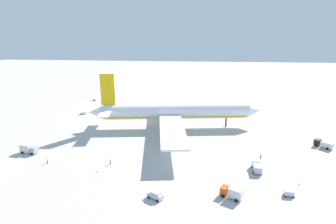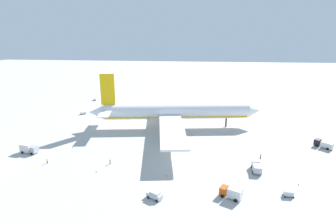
{
  "view_description": "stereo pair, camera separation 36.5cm",
  "coord_description": "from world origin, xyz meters",
  "px_view_note": "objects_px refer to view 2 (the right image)",
  "views": [
    {
      "loc": [
        8.26,
        -114.0,
        39.96
      ],
      "look_at": [
        -3.84,
        -0.29,
        7.08
      ],
      "focal_mm": 29.13,
      "sensor_mm": 36.0,
      "label": 1
    },
    {
      "loc": [
        8.62,
        -113.96,
        39.96
      ],
      "look_at": [
        -3.84,
        -0.29,
        7.08
      ],
      "focal_mm": 29.13,
      "sensor_mm": 36.0,
      "label": 2
    }
  ],
  "objects_px": {
    "traffic_cone_3": "(299,184)",
    "baggage_cart_0": "(289,193)",
    "service_truck_3": "(232,192)",
    "ground_worker_2": "(110,162)",
    "service_truck_4": "(324,144)",
    "service_truck_5": "(29,148)",
    "ground_worker_1": "(47,161)",
    "airliner": "(174,112)",
    "traffic_cone_0": "(166,175)",
    "traffic_cone_1": "(96,171)",
    "baggage_cart_1": "(83,113)",
    "traffic_cone_2": "(73,147)",
    "baggage_cart_2": "(95,99)",
    "service_van": "(155,195)",
    "service_truck_1": "(257,167)",
    "ground_worker_0": "(261,156)"
  },
  "relations": [
    {
      "from": "traffic_cone_3",
      "to": "baggage_cart_0",
      "type": "bearing_deg",
      "value": -127.16
    },
    {
      "from": "service_truck_3",
      "to": "ground_worker_2",
      "type": "relative_size",
      "value": 3.45
    },
    {
      "from": "service_truck_4",
      "to": "service_truck_5",
      "type": "relative_size",
      "value": 0.96
    },
    {
      "from": "baggage_cart_0",
      "to": "ground_worker_1",
      "type": "bearing_deg",
      "value": 171.36
    },
    {
      "from": "service_truck_5",
      "to": "airliner",
      "type": "bearing_deg",
      "value": 33.91
    },
    {
      "from": "airliner",
      "to": "traffic_cone_0",
      "type": "bearing_deg",
      "value": -87.7
    },
    {
      "from": "traffic_cone_1",
      "to": "baggage_cart_1",
      "type": "bearing_deg",
      "value": 116.27
    },
    {
      "from": "traffic_cone_2",
      "to": "traffic_cone_1",
      "type": "bearing_deg",
      "value": -47.75
    },
    {
      "from": "airliner",
      "to": "ground_worker_2",
      "type": "height_order",
      "value": "airliner"
    },
    {
      "from": "baggage_cart_2",
      "to": "ground_worker_1",
      "type": "distance_m",
      "value": 86.44
    },
    {
      "from": "service_van",
      "to": "ground_worker_1",
      "type": "height_order",
      "value": "service_van"
    },
    {
      "from": "baggage_cart_2",
      "to": "airliner",
      "type": "bearing_deg",
      "value": -40.55
    },
    {
      "from": "baggage_cart_2",
      "to": "service_truck_1",
      "type": "bearing_deg",
      "value": -45.32
    },
    {
      "from": "baggage_cart_0",
      "to": "traffic_cone_1",
      "type": "bearing_deg",
      "value": 172.74
    },
    {
      "from": "service_truck_1",
      "to": "baggage_cart_0",
      "type": "relative_size",
      "value": 1.78
    },
    {
      "from": "service_truck_1",
      "to": "ground_worker_1",
      "type": "relative_size",
      "value": 3.64
    },
    {
      "from": "service_truck_4",
      "to": "baggage_cart_2",
      "type": "distance_m",
      "value": 126.12
    },
    {
      "from": "baggage_cart_0",
      "to": "baggage_cart_2",
      "type": "bearing_deg",
      "value": 132.42
    },
    {
      "from": "service_truck_4",
      "to": "traffic_cone_3",
      "type": "relative_size",
      "value": 11.22
    },
    {
      "from": "ground_worker_1",
      "to": "service_van",
      "type": "bearing_deg",
      "value": -22.49
    },
    {
      "from": "service_truck_1",
      "to": "baggage_cart_0",
      "type": "bearing_deg",
      "value": -66.86
    },
    {
      "from": "baggage_cart_1",
      "to": "ground_worker_1",
      "type": "relative_size",
      "value": 1.86
    },
    {
      "from": "service_van",
      "to": "ground_worker_0",
      "type": "distance_m",
      "value": 40.89
    },
    {
      "from": "baggage_cart_1",
      "to": "traffic_cone_1",
      "type": "relative_size",
      "value": 5.49
    },
    {
      "from": "service_truck_5",
      "to": "baggage_cart_1",
      "type": "relative_size",
      "value": 2.14
    },
    {
      "from": "traffic_cone_3",
      "to": "service_truck_1",
      "type": "bearing_deg",
      "value": 145.8
    },
    {
      "from": "service_van",
      "to": "traffic_cone_2",
      "type": "height_order",
      "value": "service_van"
    },
    {
      "from": "service_truck_1",
      "to": "traffic_cone_0",
      "type": "bearing_deg",
      "value": -167.41
    },
    {
      "from": "traffic_cone_0",
      "to": "baggage_cart_2",
      "type": "bearing_deg",
      "value": 121.9
    },
    {
      "from": "ground_worker_0",
      "to": "traffic_cone_0",
      "type": "relative_size",
      "value": 3.26
    },
    {
      "from": "ground_worker_0",
      "to": "service_truck_5",
      "type": "bearing_deg",
      "value": -177.23
    },
    {
      "from": "service_truck_3",
      "to": "traffic_cone_2",
      "type": "height_order",
      "value": "service_truck_3"
    },
    {
      "from": "service_truck_5",
      "to": "ground_worker_2",
      "type": "bearing_deg",
      "value": -9.72
    },
    {
      "from": "service_truck_5",
      "to": "traffic_cone_1",
      "type": "bearing_deg",
      "value": -21.1
    },
    {
      "from": "service_truck_1",
      "to": "traffic_cone_3",
      "type": "relative_size",
      "value": 10.72
    },
    {
      "from": "service_truck_4",
      "to": "baggage_cart_1",
      "type": "distance_m",
      "value": 109.32
    },
    {
      "from": "service_van",
      "to": "baggage_cart_0",
      "type": "bearing_deg",
      "value": 7.8
    },
    {
      "from": "baggage_cart_0",
      "to": "ground_worker_0",
      "type": "distance_m",
      "value": 21.7
    },
    {
      "from": "baggage_cart_2",
      "to": "ground_worker_2",
      "type": "relative_size",
      "value": 1.98
    },
    {
      "from": "ground_worker_2",
      "to": "traffic_cone_2",
      "type": "bearing_deg",
      "value": 147.92
    },
    {
      "from": "baggage_cart_0",
      "to": "service_truck_5",
      "type": "bearing_deg",
      "value": 167.75
    },
    {
      "from": "service_truck_3",
      "to": "baggage_cart_1",
      "type": "bearing_deg",
      "value": 135.07
    },
    {
      "from": "service_truck_1",
      "to": "traffic_cone_3",
      "type": "distance_m",
      "value": 12.18
    },
    {
      "from": "baggage_cart_2",
      "to": "traffic_cone_2",
      "type": "bearing_deg",
      "value": -75.35
    },
    {
      "from": "baggage_cart_0",
      "to": "baggage_cart_2",
      "type": "relative_size",
      "value": 0.97
    },
    {
      "from": "airliner",
      "to": "service_truck_3",
      "type": "distance_m",
      "value": 55.85
    },
    {
      "from": "baggage_cart_1",
      "to": "ground_worker_0",
      "type": "bearing_deg",
      "value": -28.72
    },
    {
      "from": "baggage_cart_1",
      "to": "ground_worker_0",
      "type": "distance_m",
      "value": 91.02
    },
    {
      "from": "baggage_cart_2",
      "to": "traffic_cone_2",
      "type": "xyz_separation_m",
      "value": [
        18.86,
        -72.15,
        -0.49
      ]
    },
    {
      "from": "baggage_cart_2",
      "to": "ground_worker_0",
      "type": "distance_m",
      "value": 112.79
    }
  ]
}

